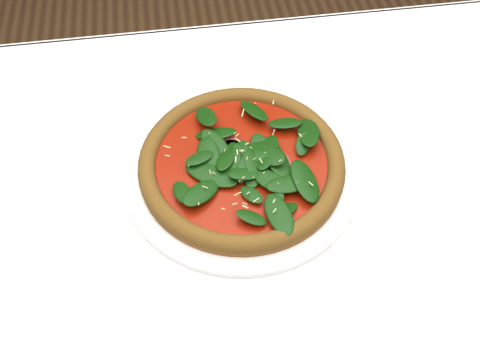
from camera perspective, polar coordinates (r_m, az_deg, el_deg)
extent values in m
plane|color=brown|center=(1.47, 0.89, -18.66)|extent=(6.00, 6.00, 0.00)
cube|color=white|center=(0.81, 1.53, -2.12)|extent=(1.20, 0.80, 0.04)
cylinder|color=#513620|center=(1.38, -24.09, -2.13)|extent=(0.06, 0.06, 0.71)
cylinder|color=#513620|center=(1.45, 20.42, 3.06)|extent=(0.06, 0.06, 0.71)
cube|color=white|center=(1.14, -1.96, 11.74)|extent=(1.20, 0.01, 0.22)
cylinder|color=white|center=(0.81, 0.17, 1.05)|extent=(0.36, 0.36, 0.01)
torus|color=white|center=(0.80, 0.17, 1.23)|extent=(0.36, 0.36, 0.01)
cylinder|color=#965D24|center=(0.80, 0.17, 1.55)|extent=(0.31, 0.31, 0.01)
torus|color=#A16B25|center=(0.79, 0.17, 1.91)|extent=(0.31, 0.31, 0.03)
cylinder|color=#981605|center=(0.79, 0.17, 1.91)|extent=(0.26, 0.26, 0.00)
cylinder|color=brown|center=(0.79, 0.17, 2.10)|extent=(0.23, 0.23, 0.00)
ellipsoid|color=#0E3B0A|center=(0.78, 0.17, 2.57)|extent=(0.25, 0.25, 0.02)
cylinder|color=beige|center=(0.78, 0.17, 2.85)|extent=(0.23, 0.23, 0.00)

